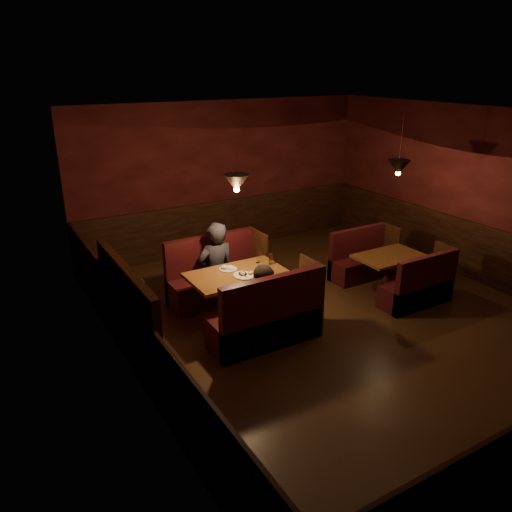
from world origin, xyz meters
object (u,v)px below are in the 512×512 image
second_bench_far (362,262)px  diner_b (266,291)px  main_table (239,284)px  diner_a (216,253)px  main_bench_near (269,322)px  second_bench_near (419,289)px  main_bench_far (216,280)px  second_table (389,264)px

second_bench_far → diner_b: diner_b is taller
second_bench_far → main_table: bearing=-172.9°
diner_a → diner_b: diner_a is taller
main_bench_near → second_bench_near: main_bench_near is taller
second_bench_near → main_bench_far: bearing=145.9°
second_bench_near → diner_b: size_ratio=0.86×
main_bench_near → diner_a: diner_a is taller
main_bench_near → second_bench_far: main_bench_near is taller
second_bench_near → main_table: bearing=159.5°
main_table → second_bench_far: size_ratio=1.15×
main_bench_near → diner_b: bearing=72.0°
second_bench_near → second_bench_far: bearing=90.0°
second_table → diner_b: bearing=-173.2°
second_table → second_bench_far: 0.68m
main_bench_far → main_bench_near: size_ratio=1.00×
second_table → second_bench_far: (0.03, 0.66, -0.18)m
diner_b → second_bench_near: bearing=-18.6°
second_table → main_table: bearing=172.8°
diner_a → main_bench_near: bearing=92.5°
main_bench_far → main_bench_near: (0.00, -1.58, 0.00)m
main_bench_far → main_bench_near: 1.58m
main_bench_far → diner_b: size_ratio=1.08×
main_bench_far → diner_b: diner_b is taller
second_bench_far → second_bench_near: 1.31m
main_table → main_bench_far: bearing=88.8°
main_table → main_bench_near: 0.83m
diner_b → main_bench_far: bearing=81.4°
diner_b → second_table: bearing=-4.0°
main_table → main_bench_near: bearing=-88.8°
diner_a → second_bench_far: bearing=173.2°
main_bench_near → second_bench_far: (2.62, 1.12, -0.06)m
main_table → second_bench_near: main_table is taller
second_bench_near → diner_b: (-2.56, 0.35, 0.43)m
second_table → diner_a: 2.84m
second_bench_near → diner_a: (-2.65, 1.67, 0.56)m
main_bench_far → second_table: main_bench_far is taller
second_bench_far → diner_a: size_ratio=0.73×
second_bench_far → second_table: bearing=-92.2°
diner_a → diner_b: bearing=94.9°
main_bench_far → main_table: bearing=-91.2°
main_table → diner_b: diner_b is taller
main_table → second_table: main_table is taller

